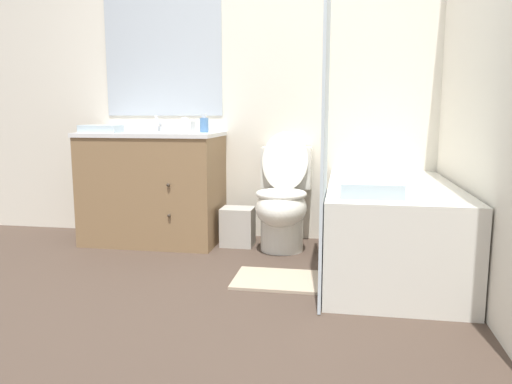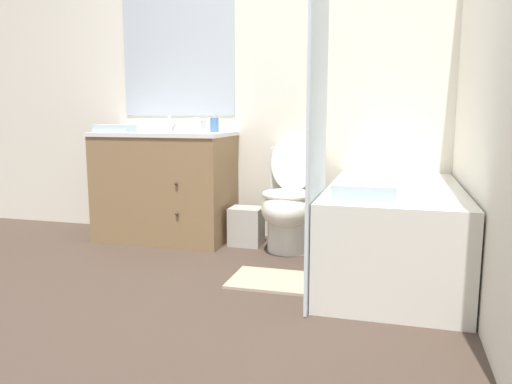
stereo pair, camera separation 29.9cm
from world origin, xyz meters
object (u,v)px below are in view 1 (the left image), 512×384
bathtub (390,228)px  tissue_box (185,126)px  soap_dispenser (204,124)px  vanity_cabinet (154,187)px  toilet (283,202)px  sink_faucet (160,127)px  bath_mat (277,280)px  bath_towel_folded (372,190)px  wastebasket (238,227)px  hand_towel_folded (101,129)px

bathtub → tissue_box: 1.63m
soap_dispenser → vanity_cabinet: bearing=-177.7°
toilet → tissue_box: size_ratio=6.64×
sink_faucet → bath_mat: (1.04, -0.93, -0.85)m
soap_dispenser → bath_towel_folded: (1.15, -0.97, -0.30)m
toilet → sink_faucet: bearing=166.9°
bath_mat → vanity_cabinet: bearing=144.0°
wastebasket → bath_towel_folded: bearing=-46.2°
wastebasket → hand_towel_folded: size_ratio=1.00×
bathtub → soap_dispenser: soap_dispenser is taller
vanity_cabinet → sink_faucet: (-0.00, 0.17, 0.44)m
vanity_cabinet → toilet: 0.99m
bathtub → soap_dispenser: (-1.29, 0.46, 0.61)m
sink_faucet → toilet: (0.98, -0.23, -0.52)m
hand_towel_folded → bath_towel_folded: size_ratio=0.90×
bathtub → hand_towel_folded: (-2.01, 0.29, 0.58)m
bath_mat → toilet: bearing=94.7°
soap_dispenser → bath_towel_folded: size_ratio=0.43×
toilet → wastebasket: bearing=172.9°
sink_faucet → tissue_box: bearing=-29.4°
bathtub → toilet: bearing=150.9°
tissue_box → bath_towel_folded: 1.66m
bathtub → wastebasket: (-1.04, 0.43, -0.13)m
soap_dispenser → bath_mat: bearing=-50.2°
bath_towel_folded → bath_mat: bath_towel_folded is taller
toilet → bath_towel_folded: toilet is taller
soap_dispenser → wastebasket: bearing=-6.8°
vanity_cabinet → wastebasket: size_ratio=3.59×
wastebasket → soap_dispenser: size_ratio=2.08×
wastebasket → tissue_box: 0.83m
bath_towel_folded → wastebasket: bearing=133.8°
bathtub → wastebasket: bearing=157.4°
sink_faucet → tissue_box: size_ratio=1.13×
hand_towel_folded → sink_faucet: bearing=45.2°
bath_mat → sink_faucet: bearing=138.3°
wastebasket → hand_towel_folded: 1.21m
sink_faucet → bath_mat: size_ratio=0.28×
sink_faucet → bath_mat: bearing=-41.7°
bathtub → tissue_box: size_ratio=11.61×
vanity_cabinet → toilet: (0.98, -0.06, -0.08)m
sink_faucet → soap_dispenser: 0.43m
hand_towel_folded → bath_mat: size_ratio=0.56×
vanity_cabinet → bath_towel_folded: vanity_cabinet is taller
vanity_cabinet → bathtub: size_ratio=0.69×
sink_faucet → bath_mat: sink_faucet is taller
hand_towel_folded → bathtub: bearing=-8.3°
vanity_cabinet → bathtub: (1.69, -0.45, -0.15)m
toilet → bathtub: bearing=-29.1°
vanity_cabinet → bath_towel_folded: 1.82m
sink_faucet → hand_towel_folded: size_ratio=0.51×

